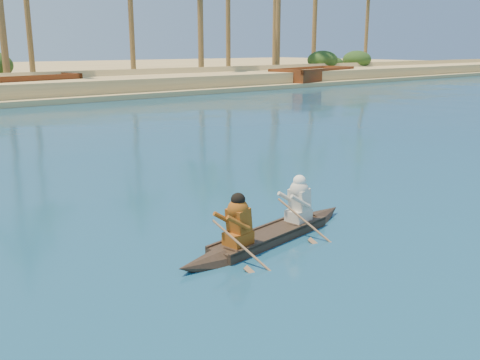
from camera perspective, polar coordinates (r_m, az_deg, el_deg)
ground at (r=13.09m, az=-9.50°, el=-1.82°), size 160.00×160.00×0.00m
canoe at (r=10.05m, az=3.24°, el=-5.10°), size 4.62×1.22×1.26m
barge_right at (r=53.51m, az=7.85°, el=10.82°), size 11.50×6.39×1.82m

